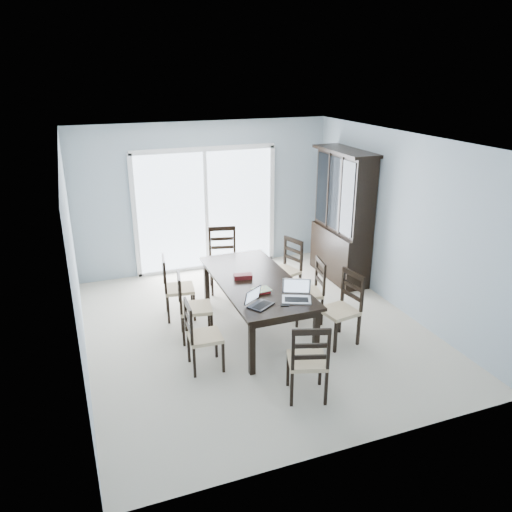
{
  "coord_description": "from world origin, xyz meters",
  "views": [
    {
      "loc": [
        -2.16,
        -5.77,
        3.43
      ],
      "look_at": [
        0.01,
        0.0,
        1.09
      ],
      "focal_mm": 35.0,
      "sensor_mm": 36.0,
      "label": 1
    }
  ],
  "objects_px": {
    "chair_end_far": "(223,252)",
    "chair_left_mid": "(188,300)",
    "china_hutch": "(342,217)",
    "chair_right_near": "(345,300)",
    "chair_right_mid": "(313,284)",
    "game_box": "(243,276)",
    "chair_left_near": "(197,329)",
    "laptop_dark": "(261,302)",
    "chair_left_far": "(172,281)",
    "cell_phone": "(285,305)",
    "chair_right_far": "(288,262)",
    "dining_table": "(256,285)",
    "hot_tub": "(153,231)",
    "chair_end_near": "(309,355)",
    "laptop_silver": "(297,296)"
  },
  "relations": [
    {
      "from": "chair_end_far",
      "to": "chair_left_mid",
      "type": "bearing_deg",
      "value": 70.34
    },
    {
      "from": "game_box",
      "to": "hot_tub",
      "type": "xyz_separation_m",
      "value": [
        -0.64,
        3.55,
        -0.35
      ]
    },
    {
      "from": "chair_right_mid",
      "to": "cell_phone",
      "type": "height_order",
      "value": "chair_right_mid"
    },
    {
      "from": "chair_left_near",
      "to": "chair_end_far",
      "type": "distance_m",
      "value": 2.4
    },
    {
      "from": "chair_right_mid",
      "to": "chair_end_far",
      "type": "height_order",
      "value": "chair_end_far"
    },
    {
      "from": "chair_end_near",
      "to": "cell_phone",
      "type": "bearing_deg",
      "value": 102.15
    },
    {
      "from": "chair_right_far",
      "to": "chair_right_near",
      "type": "bearing_deg",
      "value": 166.33
    },
    {
      "from": "dining_table",
      "to": "laptop_silver",
      "type": "bearing_deg",
      "value": -72.35
    },
    {
      "from": "game_box",
      "to": "chair_left_mid",
      "type": "bearing_deg",
      "value": -178.25
    },
    {
      "from": "chair_right_near",
      "to": "laptop_silver",
      "type": "xyz_separation_m",
      "value": [
        -0.74,
        -0.08,
        0.22
      ]
    },
    {
      "from": "chair_left_mid",
      "to": "chair_right_mid",
      "type": "bearing_deg",
      "value": 96.15
    },
    {
      "from": "dining_table",
      "to": "chair_right_far",
      "type": "xyz_separation_m",
      "value": [
        0.85,
        0.83,
        -0.09
      ]
    },
    {
      "from": "chair_right_mid",
      "to": "laptop_dark",
      "type": "relative_size",
      "value": 2.95
    },
    {
      "from": "chair_left_near",
      "to": "laptop_silver",
      "type": "relative_size",
      "value": 2.43
    },
    {
      "from": "chair_left_far",
      "to": "cell_phone",
      "type": "xyz_separation_m",
      "value": [
        1.04,
        -1.61,
        0.18
      ]
    },
    {
      "from": "chair_left_near",
      "to": "chair_left_far",
      "type": "distance_m",
      "value": 1.43
    },
    {
      "from": "laptop_silver",
      "to": "chair_right_near",
      "type": "bearing_deg",
      "value": 30.16
    },
    {
      "from": "chair_end_near",
      "to": "chair_end_far",
      "type": "bearing_deg",
      "value": 107.25
    },
    {
      "from": "chair_end_far",
      "to": "laptop_silver",
      "type": "height_order",
      "value": "chair_end_far"
    },
    {
      "from": "chair_left_far",
      "to": "chair_right_far",
      "type": "bearing_deg",
      "value": 99.87
    },
    {
      "from": "chair_left_far",
      "to": "game_box",
      "type": "bearing_deg",
      "value": 59.56
    },
    {
      "from": "chair_end_far",
      "to": "chair_right_far",
      "type": "bearing_deg",
      "value": 153.5
    },
    {
      "from": "chair_right_mid",
      "to": "game_box",
      "type": "height_order",
      "value": "chair_right_mid"
    },
    {
      "from": "china_hutch",
      "to": "laptop_dark",
      "type": "height_order",
      "value": "china_hutch"
    },
    {
      "from": "chair_right_mid",
      "to": "laptop_silver",
      "type": "distance_m",
      "value": 1.0
    },
    {
      "from": "dining_table",
      "to": "cell_phone",
      "type": "height_order",
      "value": "cell_phone"
    },
    {
      "from": "chair_left_near",
      "to": "chair_left_far",
      "type": "bearing_deg",
      "value": -177.64
    },
    {
      "from": "laptop_dark",
      "to": "chair_right_near",
      "type": "bearing_deg",
      "value": -29.7
    },
    {
      "from": "chair_left_near",
      "to": "laptop_silver",
      "type": "xyz_separation_m",
      "value": [
        1.23,
        -0.11,
        0.27
      ]
    },
    {
      "from": "china_hutch",
      "to": "chair_right_far",
      "type": "relative_size",
      "value": 2.01
    },
    {
      "from": "chair_left_mid",
      "to": "chair_left_far",
      "type": "xyz_separation_m",
      "value": [
        -0.07,
        0.68,
        -0.0
      ]
    },
    {
      "from": "chair_left_far",
      "to": "cell_phone",
      "type": "bearing_deg",
      "value": 40.53
    },
    {
      "from": "china_hutch",
      "to": "cell_phone",
      "type": "xyz_separation_m",
      "value": [
        -1.97,
        -2.1,
        -0.32
      ]
    },
    {
      "from": "china_hutch",
      "to": "game_box",
      "type": "height_order",
      "value": "china_hutch"
    },
    {
      "from": "chair_left_near",
      "to": "game_box",
      "type": "relative_size",
      "value": 4.18
    },
    {
      "from": "china_hutch",
      "to": "chair_right_near",
      "type": "xyz_separation_m",
      "value": [
        -1.03,
        -1.94,
        -0.48
      ]
    },
    {
      "from": "chair_end_far",
      "to": "game_box",
      "type": "distance_m",
      "value": 1.44
    },
    {
      "from": "chair_right_far",
      "to": "laptop_silver",
      "type": "distance_m",
      "value": 1.73
    },
    {
      "from": "chair_right_near",
      "to": "laptop_dark",
      "type": "height_order",
      "value": "chair_right_near"
    },
    {
      "from": "chair_end_near",
      "to": "game_box",
      "type": "bearing_deg",
      "value": 111.51
    },
    {
      "from": "chair_left_near",
      "to": "game_box",
      "type": "bearing_deg",
      "value": 134.69
    },
    {
      "from": "chair_end_far",
      "to": "laptop_dark",
      "type": "distance_m",
      "value": 2.3
    },
    {
      "from": "chair_right_mid",
      "to": "hot_tub",
      "type": "bearing_deg",
      "value": 33.88
    },
    {
      "from": "chair_end_far",
      "to": "chair_left_near",
      "type": "bearing_deg",
      "value": 78.45
    },
    {
      "from": "chair_right_mid",
      "to": "game_box",
      "type": "relative_size",
      "value": 4.32
    },
    {
      "from": "china_hutch",
      "to": "chair_left_near",
      "type": "distance_m",
      "value": 3.6
    },
    {
      "from": "chair_end_near",
      "to": "hot_tub",
      "type": "bearing_deg",
      "value": 115.86
    },
    {
      "from": "dining_table",
      "to": "chair_left_far",
      "type": "height_order",
      "value": "chair_left_far"
    },
    {
      "from": "chair_right_near",
      "to": "dining_table",
      "type": "bearing_deg",
      "value": 45.55
    },
    {
      "from": "chair_right_mid",
      "to": "chair_end_far",
      "type": "distance_m",
      "value": 1.76
    }
  ]
}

